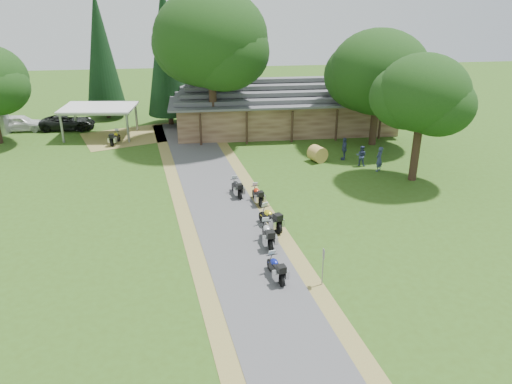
{
  "coord_description": "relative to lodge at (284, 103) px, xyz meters",
  "views": [
    {
      "loc": [
        -2.13,
        -22.23,
        13.58
      ],
      "look_at": [
        1.1,
        5.13,
        1.6
      ],
      "focal_mm": 35.0,
      "sensor_mm": 36.0,
      "label": 1
    }
  ],
  "objects": [
    {
      "name": "ground",
      "position": [
        -6.0,
        -24.0,
        -2.45
      ],
      "size": [
        120.0,
        120.0,
        0.0
      ],
      "primitive_type": "plane",
      "color": "#335116",
      "rests_on": "ground"
    },
    {
      "name": "oak_lodge_left",
      "position": [
        -6.82,
        -3.32,
        4.69
      ],
      "size": [
        9.52,
        9.52,
        14.28
      ],
      "primitive_type": null,
      "color": "black",
      "rests_on": "ground"
    },
    {
      "name": "motorcycle_row_c",
      "position": [
        -4.27,
        -20.56,
        -1.75
      ],
      "size": [
        1.46,
        2.12,
        1.39
      ],
      "primitive_type": null,
      "rotation": [
        0.0,
        0.0,
        2.01
      ],
      "color": "gold",
      "rests_on": "ground"
    },
    {
      "name": "person_a",
      "position": [
        5.19,
        -12.31,
        -1.33
      ],
      "size": [
        0.78,
        0.77,
        2.24
      ],
      "primitive_type": "imported",
      "rotation": [
        0.0,
        0.0,
        3.87
      ],
      "color": "navy",
      "rests_on": "ground"
    },
    {
      "name": "carport",
      "position": [
        -17.02,
        -0.74,
        -1.06
      ],
      "size": [
        6.82,
        4.92,
        2.78
      ],
      "primitive_type": null,
      "rotation": [
        0.0,
        0.0,
        -0.1
      ],
      "color": "silver",
      "rests_on": "ground"
    },
    {
      "name": "cedar_near",
      "position": [
        -10.85,
        2.62,
        4.16
      ],
      "size": [
        4.23,
        4.23,
        13.22
      ],
      "primitive_type": "cone",
      "color": "black",
      "rests_on": "ground"
    },
    {
      "name": "oak_driveway",
      "position": [
        7.04,
        -14.27,
        2.65
      ],
      "size": [
        6.22,
        6.22,
        10.19
      ],
      "primitive_type": null,
      "color": "black",
      "rests_on": "ground"
    },
    {
      "name": "motorcycle_carport_a",
      "position": [
        -15.47,
        -3.21,
        -1.83
      ],
      "size": [
        1.0,
        1.89,
        1.24
      ],
      "primitive_type": null,
      "rotation": [
        0.0,
        0.0,
        1.33
      ],
      "color": "yellow",
      "rests_on": "ground"
    },
    {
      "name": "motorcycle_row_e",
      "position": [
        -5.81,
        -15.57,
        -1.85
      ],
      "size": [
        0.94,
        1.85,
        1.21
      ],
      "primitive_type": null,
      "rotation": [
        0.0,
        0.0,
        1.79
      ],
      "color": "black",
      "rests_on": "ground"
    },
    {
      "name": "person_c",
      "position": [
        3.3,
        -9.51,
        -1.38
      ],
      "size": [
        0.56,
        0.69,
        2.14
      ],
      "primitive_type": "imported",
      "rotation": [
        0.0,
        0.0,
        4.49
      ],
      "color": "navy",
      "rests_on": "ground"
    },
    {
      "name": "motorcycle_row_a",
      "position": [
        -4.75,
        -25.8,
        -1.83
      ],
      "size": [
        0.99,
        1.91,
        1.25
      ],
      "primitive_type": null,
      "rotation": [
        0.0,
        0.0,
        1.8
      ],
      "color": "navy",
      "rests_on": "ground"
    },
    {
      "name": "motorcycle_row_b",
      "position": [
        -4.68,
        -22.44,
        -1.78
      ],
      "size": [
        0.8,
        2.01,
        1.35
      ],
      "primitive_type": null,
      "rotation": [
        0.0,
        0.0,
        1.65
      ],
      "color": "#B0B2B9",
      "rests_on": "ground"
    },
    {
      "name": "oak_lodge_right",
      "position": [
        6.88,
        -5.95,
        2.59
      ],
      "size": [
        8.31,
        8.31,
        10.08
      ],
      "primitive_type": null,
      "color": "black",
      "rests_on": "ground"
    },
    {
      "name": "lodge",
      "position": [
        0.0,
        0.0,
        0.0
      ],
      "size": [
        21.4,
        9.4,
        4.9
      ],
      "primitive_type": null,
      "color": "brown",
      "rests_on": "ground"
    },
    {
      "name": "hay_bale",
      "position": [
        1.1,
        -9.69,
        -1.82
      ],
      "size": [
        1.61,
        1.56,
        1.26
      ],
      "primitive_type": "cylinder",
      "rotation": [
        1.57,
        0.0,
        0.4
      ],
      "color": "#AB7E3E",
      "rests_on": "ground"
    },
    {
      "name": "sign_post",
      "position": [
        -2.64,
        -26.63,
        -1.48
      ],
      "size": [
        0.35,
        0.06,
        1.95
      ],
      "primitive_type": null,
      "color": "gray",
      "rests_on": "ground"
    },
    {
      "name": "cedar_far",
      "position": [
        -17.44,
        6.01,
        3.84
      ],
      "size": [
        3.9,
        3.9,
        12.58
      ],
      "primitive_type": "cone",
      "color": "black",
      "rests_on": "ground"
    },
    {
      "name": "person_b",
      "position": [
        4.22,
        -11.02,
        -1.5
      ],
      "size": [
        0.66,
        0.6,
        1.9
      ],
      "primitive_type": "imported",
      "rotation": [
        0.0,
        0.0,
        2.63
      ],
      "color": "navy",
      "rests_on": "ground"
    },
    {
      "name": "car_white_sedan",
      "position": [
        -24.96,
        1.98,
        -1.49
      ],
      "size": [
        2.51,
        5.8,
        1.92
      ],
      "primitive_type": "imported",
      "rotation": [
        0.0,
        0.0,
        1.58
      ],
      "color": "silver",
      "rests_on": "ground"
    },
    {
      "name": "motorcycle_row_d",
      "position": [
        -4.57,
        -16.9,
        -1.85
      ],
      "size": [
        0.87,
        1.82,
        1.19
      ],
      "primitive_type": null,
      "rotation": [
        0.0,
        0.0,
        1.75
      ],
      "color": "red",
      "rests_on": "ground"
    },
    {
      "name": "car_dark_suv",
      "position": [
        -20.6,
        1.98,
        -1.4
      ],
      "size": [
        2.59,
        5.58,
        2.1
      ],
      "primitive_type": "imported",
      "rotation": [
        0.0,
        0.0,
        1.52
      ],
      "color": "black",
      "rests_on": "ground"
    },
    {
      "name": "driveway",
      "position": [
        -6.5,
        -20.0,
        -2.45
      ],
      "size": [
        51.95,
        51.95,
        0.0
      ],
      "primitive_type": "plane",
      "rotation": [
        0.0,
        0.0,
        0.14
      ],
      "color": "#49494C",
      "rests_on": "ground"
    }
  ]
}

